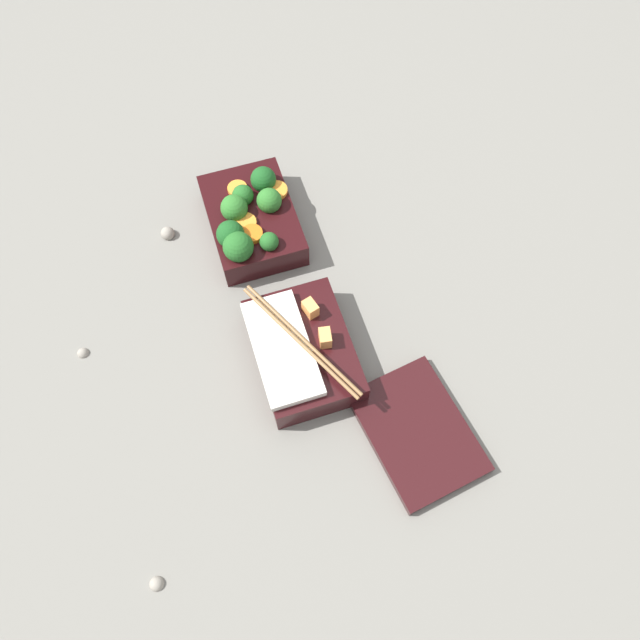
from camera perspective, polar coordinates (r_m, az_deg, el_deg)
ground_plane at (r=0.91m, az=-3.74°, el=3.29°), size 3.00×3.00×0.00m
bento_tray_vegetable at (r=0.93m, az=-6.34°, el=9.16°), size 0.17×0.13×0.08m
bento_tray_rice at (r=0.83m, az=-1.85°, el=-2.84°), size 0.20×0.12×0.07m
bento_lid at (r=0.82m, az=8.89°, el=-10.07°), size 0.19×0.15×0.01m
pebble_0 at (r=0.80m, az=-14.76°, el=-22.28°), size 0.02×0.02×0.02m
pebble_1 at (r=0.97m, az=-13.75°, el=7.70°), size 0.02×0.02×0.02m
pebble_2 at (r=0.91m, az=-20.91°, el=-2.77°), size 0.02×0.02×0.02m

